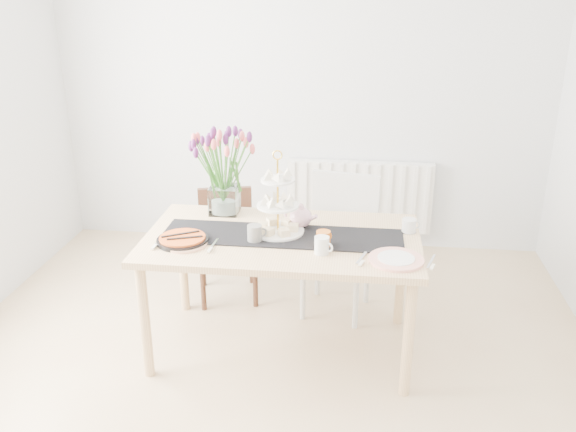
# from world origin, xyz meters

# --- Properties ---
(room_shell) EXTENTS (4.50, 4.50, 4.50)m
(room_shell) POSITION_xyz_m (0.00, 0.00, 1.30)
(room_shell) COLOR tan
(room_shell) RESTS_ON ground
(radiator) EXTENTS (1.20, 0.08, 0.60)m
(radiator) POSITION_xyz_m (0.50, 2.19, 0.45)
(radiator) COLOR white
(radiator) RESTS_ON room_shell
(dining_table) EXTENTS (1.60, 0.90, 0.75)m
(dining_table) POSITION_xyz_m (0.06, 0.59, 0.67)
(dining_table) COLOR tan
(dining_table) RESTS_ON ground
(chair_brown) EXTENTS (0.47, 0.47, 0.77)m
(chair_brown) POSITION_xyz_m (-0.43, 1.26, 0.44)
(chair_brown) COLOR #361F13
(chair_brown) RESTS_ON ground
(chair_white) EXTENTS (0.54, 0.54, 0.93)m
(chair_white) POSITION_xyz_m (0.38, 1.16, 0.55)
(chair_white) COLOR silver
(chair_white) RESTS_ON ground
(table_runner) EXTENTS (1.40, 0.35, 0.01)m
(table_runner) POSITION_xyz_m (0.06, 0.59, 0.75)
(table_runner) COLOR black
(table_runner) RESTS_ON dining_table
(tulip_vase) EXTENTS (0.65, 0.65, 0.55)m
(tulip_vase) POSITION_xyz_m (-0.35, 0.93, 1.10)
(tulip_vase) COLOR silver
(tulip_vase) RESTS_ON dining_table
(cake_stand) EXTENTS (0.31, 0.31, 0.45)m
(cake_stand) POSITION_xyz_m (0.03, 0.63, 0.88)
(cake_stand) COLOR gold
(cake_stand) RESTS_ON dining_table
(teapot) EXTENTS (0.27, 0.25, 0.14)m
(teapot) POSITION_xyz_m (0.16, 0.73, 0.82)
(teapot) COLOR silver
(teapot) RESTS_ON dining_table
(cream_jug) EXTENTS (0.10, 0.10, 0.08)m
(cream_jug) POSITION_xyz_m (0.80, 0.74, 0.79)
(cream_jug) COLOR silver
(cream_jug) RESTS_ON dining_table
(tart_tin) EXTENTS (0.29, 0.29, 0.04)m
(tart_tin) POSITION_xyz_m (-0.49, 0.44, 0.77)
(tart_tin) COLOR black
(tart_tin) RESTS_ON dining_table
(mug_grey) EXTENTS (0.11, 0.11, 0.10)m
(mug_grey) POSITION_xyz_m (-0.08, 0.50, 0.80)
(mug_grey) COLOR slate
(mug_grey) RESTS_ON dining_table
(mug_white) EXTENTS (0.11, 0.11, 0.10)m
(mug_white) POSITION_xyz_m (0.31, 0.38, 0.80)
(mug_white) COLOR silver
(mug_white) RESTS_ON dining_table
(mug_orange) EXTENTS (0.11, 0.11, 0.10)m
(mug_orange) POSITION_xyz_m (0.31, 0.47, 0.80)
(mug_orange) COLOR orange
(mug_orange) RESTS_ON dining_table
(plate_left) EXTENTS (0.27, 0.27, 0.01)m
(plate_left) POSITION_xyz_m (-0.46, 0.41, 0.76)
(plate_left) COLOR silver
(plate_left) RESTS_ON dining_table
(plate_right) EXTENTS (0.37, 0.37, 0.02)m
(plate_right) POSITION_xyz_m (0.71, 0.34, 0.76)
(plate_right) COLOR white
(plate_right) RESTS_ON dining_table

